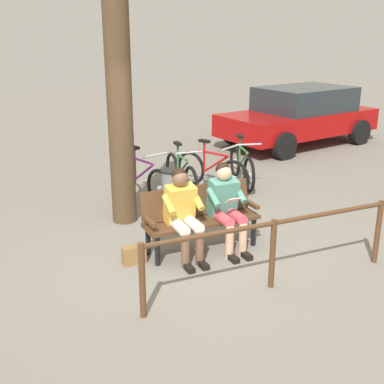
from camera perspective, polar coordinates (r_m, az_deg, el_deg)
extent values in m
plane|color=slate|center=(6.72, 1.54, -7.20)|extent=(40.00, 40.00, 0.00)
cube|color=#51331E|center=(6.68, 1.17, -3.37)|extent=(1.61, 0.50, 0.05)
cube|color=#51331E|center=(6.76, 0.47, -0.98)|extent=(1.60, 0.19, 0.42)
cube|color=#51331E|center=(6.98, 6.79, -1.34)|extent=(0.07, 0.40, 0.05)
cube|color=#51331E|center=(6.35, -5.00, -3.31)|extent=(0.07, 0.40, 0.05)
cylinder|color=black|center=(6.96, 7.13, -4.61)|extent=(0.07, 0.07, 0.40)
cylinder|color=black|center=(6.36, -4.04, -6.79)|extent=(0.07, 0.07, 0.40)
cylinder|color=black|center=(7.22, 5.71, -3.66)|extent=(0.07, 0.07, 0.40)
cylinder|color=black|center=(6.66, -5.10, -5.64)|extent=(0.07, 0.07, 0.40)
cube|color=#4C8C7A|center=(6.74, 3.56, -0.63)|extent=(0.39, 0.32, 0.55)
sphere|color=#D8A884|center=(6.61, 3.70, 2.22)|extent=(0.21, 0.21, 0.21)
sphere|color=black|center=(6.63, 3.59, 2.59)|extent=(0.20, 0.20, 0.20)
cylinder|color=#D84C59|center=(6.69, 5.09, -2.80)|extent=(0.16, 0.41, 0.15)
cylinder|color=#D8A884|center=(6.64, 5.89, -5.50)|extent=(0.11, 0.11, 0.45)
cube|color=black|center=(6.64, 6.28, -7.31)|extent=(0.10, 0.22, 0.07)
cylinder|color=#4C8C7A|center=(6.71, 5.56, -0.19)|extent=(0.10, 0.31, 0.23)
cylinder|color=#D84C59|center=(6.60, 3.58, -3.07)|extent=(0.16, 0.41, 0.15)
cylinder|color=#D8A884|center=(6.55, 4.37, -5.81)|extent=(0.11, 0.11, 0.45)
cube|color=black|center=(6.55, 4.76, -7.65)|extent=(0.10, 0.22, 0.07)
cylinder|color=#4C8C7A|center=(6.53, 2.53, -0.67)|extent=(0.10, 0.31, 0.23)
cube|color=silver|center=(6.47, 4.83, -0.92)|extent=(0.20, 0.13, 0.09)
cube|color=gold|center=(6.47, -1.43, -1.42)|extent=(0.39, 0.32, 0.55)
sphere|color=brown|center=(6.34, -1.39, 1.54)|extent=(0.21, 0.21, 0.21)
sphere|color=black|center=(6.36, -1.50, 1.93)|extent=(0.20, 0.20, 0.20)
cylinder|color=white|center=(6.42, 0.12, -3.69)|extent=(0.16, 0.41, 0.15)
cylinder|color=brown|center=(6.36, 0.89, -6.52)|extent=(0.11, 0.11, 0.45)
cube|color=black|center=(6.36, 1.27, -8.41)|extent=(0.10, 0.22, 0.07)
cylinder|color=gold|center=(6.42, 0.63, -0.97)|extent=(0.10, 0.31, 0.23)
cylinder|color=white|center=(6.34, -1.52, -3.98)|extent=(0.16, 0.41, 0.15)
cylinder|color=brown|center=(6.28, -0.77, -6.84)|extent=(0.11, 0.11, 0.45)
cube|color=black|center=(6.28, -0.38, -8.76)|extent=(0.10, 0.22, 0.07)
cylinder|color=gold|center=(6.27, -2.67, -1.48)|extent=(0.10, 0.31, 0.23)
cube|color=olive|center=(6.47, -6.73, -7.23)|extent=(0.30, 0.14, 0.24)
cylinder|color=#4C3823|center=(7.42, -8.44, 11.43)|extent=(0.38, 0.38, 4.05)
cylinder|color=slate|center=(7.97, -2.36, -0.16)|extent=(0.32, 0.32, 0.73)
cylinder|color=black|center=(7.85, -2.40, 2.48)|extent=(0.34, 0.34, 0.03)
torus|color=black|center=(9.15, 6.61, 1.99)|extent=(0.25, 0.65, 0.66)
cylinder|color=silver|center=(9.15, 6.61, 1.99)|extent=(0.07, 0.07, 0.06)
torus|color=black|center=(10.09, 4.99, 3.62)|extent=(0.25, 0.65, 0.66)
cylinder|color=silver|center=(10.09, 4.99, 3.62)|extent=(0.07, 0.07, 0.06)
cylinder|color=#337238|center=(9.52, 5.84, 5.04)|extent=(0.22, 0.62, 0.04)
cylinder|color=#337238|center=(9.50, 5.93, 3.76)|extent=(0.21, 0.58, 0.43)
cylinder|color=#337238|center=(9.71, 5.53, 4.83)|extent=(0.04, 0.04, 0.55)
cube|color=black|center=(9.65, 5.58, 6.45)|extent=(0.15, 0.24, 0.05)
cylinder|color=#B2B2B7|center=(9.10, 6.56, 5.49)|extent=(0.47, 0.17, 0.03)
torus|color=black|center=(8.94, 4.92, 1.64)|extent=(0.32, 0.63, 0.66)
cylinder|color=silver|center=(8.94, 4.92, 1.64)|extent=(0.07, 0.07, 0.06)
torus|color=black|center=(9.53, -0.13, 2.78)|extent=(0.32, 0.63, 0.66)
cylinder|color=silver|center=(9.53, -0.13, 2.78)|extent=(0.07, 0.07, 0.06)
cylinder|color=#B71414|center=(9.12, 2.34, 4.52)|extent=(0.29, 0.60, 0.04)
cylinder|color=#B71414|center=(9.13, 2.73, 3.23)|extent=(0.28, 0.56, 0.43)
cylinder|color=#B71414|center=(9.25, 1.43, 4.22)|extent=(0.04, 0.04, 0.55)
cube|color=black|center=(9.19, 1.44, 5.91)|extent=(0.17, 0.24, 0.05)
cylinder|color=#B2B2B7|center=(8.85, 4.47, 5.17)|extent=(0.45, 0.22, 0.03)
torus|color=black|center=(8.51, -0.10, 0.84)|extent=(0.13, 0.66, 0.66)
cylinder|color=silver|center=(8.51, -0.10, 0.84)|extent=(0.06, 0.07, 0.06)
torus|color=black|center=(9.43, -2.29, 2.60)|extent=(0.13, 0.66, 0.66)
cylinder|color=silver|center=(9.43, -2.29, 2.60)|extent=(0.06, 0.07, 0.06)
cylinder|color=#337238|center=(8.86, -1.27, 4.12)|extent=(0.11, 0.63, 0.04)
cylinder|color=#337238|center=(8.84, -1.08, 2.74)|extent=(0.10, 0.60, 0.43)
cylinder|color=#337238|center=(9.05, -1.65, 3.90)|extent=(0.04, 0.04, 0.55)
cube|color=black|center=(8.99, -1.67, 5.62)|extent=(0.11, 0.23, 0.05)
cylinder|color=#B2B2B7|center=(8.45, -0.35, 4.59)|extent=(0.48, 0.08, 0.03)
torus|color=black|center=(8.37, -3.79, 0.49)|extent=(0.23, 0.65, 0.66)
cylinder|color=silver|center=(8.37, -3.79, 0.49)|extent=(0.06, 0.07, 0.06)
torus|color=black|center=(9.16, -7.76, 1.96)|extent=(0.23, 0.65, 0.66)
cylinder|color=silver|center=(9.16, -7.76, 1.96)|extent=(0.06, 0.07, 0.06)
cylinder|color=#8C268C|center=(8.65, -5.94, 3.66)|extent=(0.20, 0.62, 0.04)
cylinder|color=#8C268C|center=(8.64, -5.58, 2.28)|extent=(0.19, 0.59, 0.43)
cylinder|color=#8C268C|center=(8.82, -6.63, 3.38)|extent=(0.04, 0.04, 0.55)
cube|color=black|center=(8.75, -6.70, 5.15)|extent=(0.14, 0.24, 0.05)
cylinder|color=#B2B2B7|center=(8.29, -4.31, 4.27)|extent=(0.47, 0.16, 0.03)
cylinder|color=#51331E|center=(6.76, 20.69, -4.35)|extent=(0.07, 0.07, 0.85)
cylinder|color=#51331E|center=(5.82, 9.30, -7.07)|extent=(0.07, 0.07, 0.85)
cylinder|color=#51331E|center=(5.20, -5.78, -10.19)|extent=(0.07, 0.07, 0.85)
cylinder|color=#51331E|center=(5.67, 9.50, -3.56)|extent=(3.17, 0.23, 0.06)
cube|color=#A50C0C|center=(13.11, 12.14, 7.93)|extent=(4.40, 2.35, 0.55)
cube|color=#262D33|center=(13.17, 12.92, 10.46)|extent=(2.51, 1.95, 0.60)
cylinder|color=black|center=(11.59, 10.59, 5.28)|extent=(0.66, 0.30, 0.64)
cylinder|color=black|center=(12.89, 4.91, 6.85)|extent=(0.66, 0.30, 0.64)
cylinder|color=black|center=(13.63, 18.80, 6.58)|extent=(0.66, 0.30, 0.64)
cylinder|color=black|center=(14.75, 13.21, 7.92)|extent=(0.66, 0.30, 0.64)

